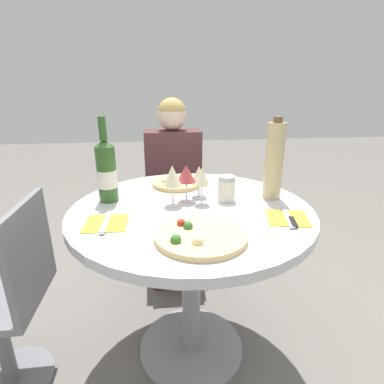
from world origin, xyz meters
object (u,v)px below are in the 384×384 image
Objects in this scene: tall_carafe at (274,161)px; seated_diner at (174,200)px; chair_behind_diner at (174,207)px; wine_bottle at (107,171)px; pizza_large at (199,235)px; chair_empty_side at (8,303)px; dining_table at (191,239)px.

seated_diner is at bearing 120.94° from tall_carafe.
chair_behind_diner is 0.94m from wine_bottle.
wine_bottle reaches higher than pizza_large.
chair_empty_side is 2.33× the size of wine_bottle.
seated_diner reaches higher than pizza_large.
dining_table is at bearing -17.73° from wine_bottle.
seated_diner is 0.87m from tall_carafe.
wine_bottle is (-0.35, 0.11, 0.29)m from dining_table.
tall_carafe is at bearing 41.93° from pizza_large.
dining_table is 0.32m from pizza_large.
dining_table is at bearing 88.80° from pizza_large.
wine_bottle is 0.71m from tall_carafe.
wine_bottle is at bearing 175.78° from tall_carafe.
seated_diner reaches higher than tall_carafe.
seated_diner is at bearing -42.54° from chair_empty_side.
tall_carafe is (0.39, -0.79, 0.52)m from chair_behind_diner.
chair_behind_diner is 2.71× the size of pizza_large.
seated_diner is at bearing 62.25° from wine_bottle.
pizza_large is at bearing -105.00° from chair_empty_side.
pizza_large is 0.86× the size of wine_bottle.
tall_carafe is (0.39, -0.66, 0.41)m from seated_diner.
chair_behind_diner is 1.02m from tall_carafe.
wine_bottle is (-0.32, -0.74, 0.48)m from chair_behind_diner.
wine_bottle is at bearing 62.25° from seated_diner.
seated_diner reaches higher than chair_empty_side.
wine_bottle reaches higher than dining_table.
tall_carafe is at bearing -83.22° from chair_empty_side.
chair_behind_diner and chair_empty_side have the same top height.
seated_diner is (-0.03, 0.71, -0.09)m from dining_table.
pizza_large is (0.75, -0.20, 0.36)m from chair_empty_side.
chair_empty_side is at bearing -173.22° from tall_carafe.
seated_diner reaches higher than dining_table.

